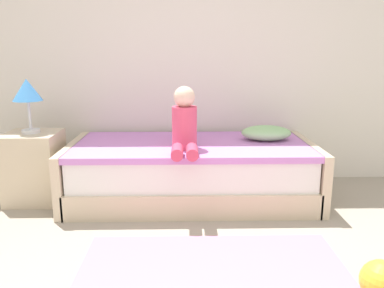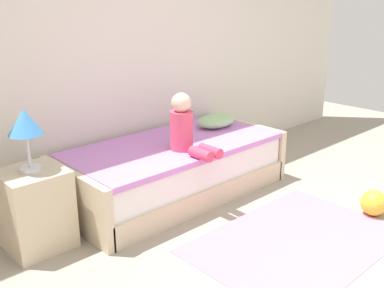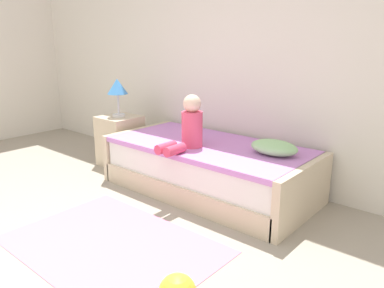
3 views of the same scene
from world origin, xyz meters
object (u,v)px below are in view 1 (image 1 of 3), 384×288
at_px(toy_ball, 382,281).
at_px(table_lamp, 27,93).
at_px(pillow, 266,133).
at_px(nightstand, 34,167).
at_px(bed, 191,171).
at_px(child_figure, 184,124).

bearing_deg(toy_ball, table_lamp, 147.51).
height_order(pillow, toy_ball, pillow).
height_order(nightstand, table_lamp, table_lamp).
height_order(bed, nightstand, nightstand).
height_order(nightstand, toy_ball, nightstand).
xyz_separation_m(nightstand, pillow, (2.01, 0.12, 0.26)).
height_order(child_figure, pillow, child_figure).
bearing_deg(toy_ball, nightstand, 147.51).
bearing_deg(toy_ball, pillow, 100.30).
height_order(table_lamp, child_figure, table_lamp).
distance_m(bed, table_lamp, 1.52).
distance_m(table_lamp, child_figure, 1.33).
relative_size(pillow, toy_ball, 1.99).
height_order(bed, pillow, pillow).
bearing_deg(table_lamp, pillow, 3.51).
relative_size(child_figure, pillow, 1.16).
distance_m(nightstand, child_figure, 1.37).
relative_size(bed, table_lamp, 4.69).
relative_size(nightstand, toy_ball, 2.72).
bearing_deg(child_figure, toy_ball, -51.26).
xyz_separation_m(nightstand, child_figure, (1.29, -0.20, 0.40)).
relative_size(nightstand, table_lamp, 1.33).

